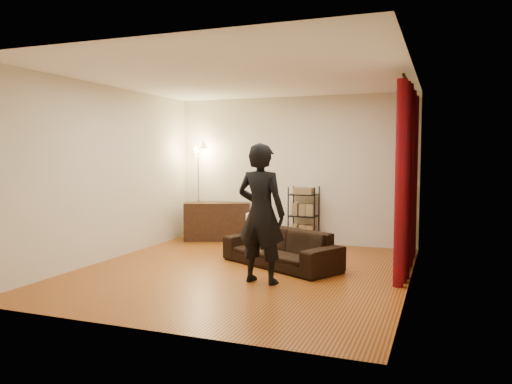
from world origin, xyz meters
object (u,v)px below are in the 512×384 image
at_px(storage_boxes, 256,228).
at_px(floor_lamp, 198,191).
at_px(person, 261,213).
at_px(sofa, 281,248).
at_px(wire_shelf, 304,216).
at_px(media_cabinet, 217,221).

distance_m(storage_boxes, floor_lamp, 1.38).
xyz_separation_m(person, storage_boxes, (-1.07, 2.63, -0.61)).
distance_m(sofa, wire_shelf, 1.80).
bearing_deg(media_cabinet, sofa, -64.59).
height_order(media_cabinet, wire_shelf, wire_shelf).
bearing_deg(media_cabinet, person, -76.50).
bearing_deg(person, floor_lamp, -42.64).
xyz_separation_m(sofa, person, (0.05, -0.98, 0.62)).
distance_m(sofa, person, 1.16).
relative_size(sofa, storage_boxes, 3.28).
distance_m(person, wire_shelf, 2.79).
bearing_deg(sofa, floor_lamp, 170.12).
relative_size(wire_shelf, floor_lamp, 0.57).
relative_size(media_cabinet, floor_lamp, 0.67).
bearing_deg(media_cabinet, wire_shelf, -19.59).
relative_size(sofa, floor_lamp, 1.00).
bearing_deg(storage_boxes, person, -67.84).
bearing_deg(person, sofa, -79.91).
xyz_separation_m(storage_boxes, wire_shelf, (0.88, 0.13, 0.25)).
distance_m(person, media_cabinet, 3.34).
bearing_deg(wire_shelf, floor_lamp, -165.80).
xyz_separation_m(sofa, floor_lamp, (-2.24, 1.72, 0.66)).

